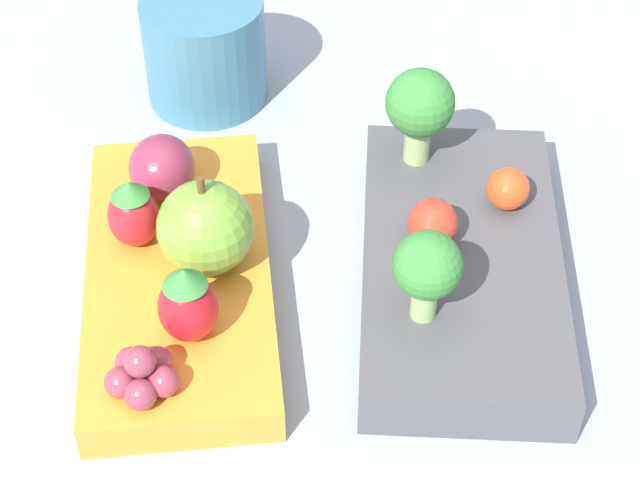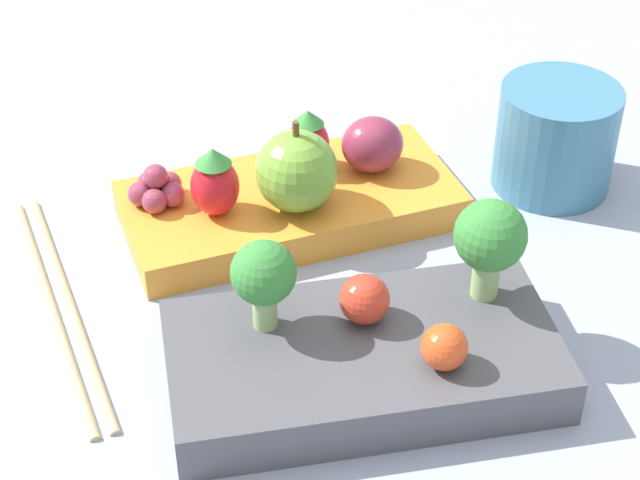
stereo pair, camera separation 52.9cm
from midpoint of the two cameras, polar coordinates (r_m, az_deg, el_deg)
The scene contains 14 objects.
ground_plane at distance 0.53m, azimuth 21.83°, elevation -16.64°, with size 4.00×4.00×0.00m, color #939EB2.
bento_box_savoury at distance 0.49m, azimuth 27.39°, elevation -22.08°, with size 0.21×0.12×0.03m.
bento_box_fruit at distance 0.55m, azimuth 17.66°, elevation -10.59°, with size 0.21×0.11×0.02m.
broccoli_floret_0 at distance 0.44m, azimuth 22.42°, elevation -18.60°, with size 0.03×0.03×0.05m.
broccoli_floret_1 at distance 0.50m, azimuth 34.25°, elevation -14.10°, with size 0.04×0.04×0.06m.
cherry_tomato_0 at distance 0.48m, azimuth 27.61°, elevation -18.67°, with size 0.03×0.03×0.03m.
cherry_tomato_1 at distance 0.48m, azimuth 33.42°, elevation -21.26°, with size 0.02×0.02×0.02m.
apple at distance 0.52m, azimuth 19.65°, elevation -9.08°, with size 0.05×0.05×0.06m.
strawberry_0 at distance 0.50m, azimuth 14.61°, elevation -10.15°, with size 0.03×0.03×0.04m.
strawberry_1 at distance 0.55m, azimuth 19.02°, elevation -6.32°, with size 0.03×0.03×0.04m.
plum at distance 0.57m, azimuth 22.84°, elevation -6.39°, with size 0.04×0.04×0.03m.
grape_cluster at distance 0.51m, azimuth 10.19°, elevation -10.34°, with size 0.03×0.03×0.03m.
drinking_cup at distance 0.63m, azimuth 32.15°, elevation -5.23°, with size 0.08×0.08×0.07m.
chopsticks_pair at distance 0.48m, azimuth 5.23°, elevation -19.11°, with size 0.04×0.21×0.01m.
Camera 2 is at (0.13, 0.45, 0.39)m, focal length 60.00 mm.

